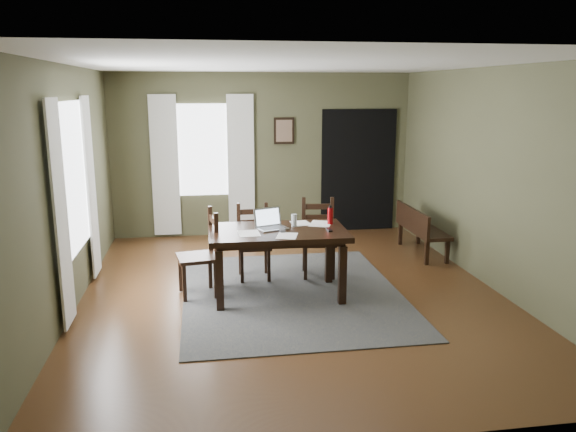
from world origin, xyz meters
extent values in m
cube|color=#492C16|center=(0.00, 0.00, -0.01)|extent=(5.00, 6.00, 0.01)
cube|color=#4A4A30|center=(0.00, 3.00, 1.35)|extent=(5.00, 0.02, 2.70)
cube|color=#4A4A30|center=(0.00, -3.00, 1.35)|extent=(5.00, 0.02, 2.70)
cube|color=#4A4A30|center=(-2.50, 0.00, 1.35)|extent=(0.02, 6.00, 2.70)
cube|color=#4A4A30|center=(2.50, 0.00, 1.35)|extent=(0.02, 6.00, 2.70)
cube|color=white|center=(0.00, 0.00, 2.70)|extent=(5.00, 6.00, 0.02)
cube|color=#393939|center=(0.00, 0.00, 0.01)|extent=(2.60, 3.20, 0.01)
cube|color=black|center=(-0.17, -0.04, 0.78)|extent=(1.63, 1.00, 0.06)
cube|color=black|center=(-0.17, -0.04, 0.72)|extent=(1.45, 0.82, 0.05)
cube|color=black|center=(-0.88, -0.40, 0.36)|extent=(0.09, 0.09, 0.69)
cube|color=black|center=(-0.86, 0.35, 0.36)|extent=(0.09, 0.09, 0.69)
cube|color=black|center=(0.52, -0.43, 0.36)|extent=(0.09, 0.09, 0.69)
cube|color=black|center=(0.53, 0.32, 0.36)|extent=(0.09, 0.09, 0.69)
cube|color=black|center=(-1.12, 0.11, 0.47)|extent=(0.52, 0.52, 0.04)
cube|color=black|center=(-1.33, 0.27, 0.23)|extent=(0.05, 0.05, 0.44)
cube|color=black|center=(-0.97, 0.32, 0.23)|extent=(0.05, 0.05, 0.44)
cube|color=black|center=(-1.28, -0.10, 0.23)|extent=(0.05, 0.05, 0.44)
cube|color=black|center=(-0.91, -0.04, 0.23)|extent=(0.05, 0.05, 0.44)
cube|color=black|center=(-0.95, 0.34, 0.77)|extent=(0.06, 0.06, 0.56)
cube|color=black|center=(-0.89, -0.04, 0.77)|extent=(0.06, 0.06, 0.56)
cube|color=black|center=(-0.92, 0.15, 0.61)|extent=(0.08, 0.33, 0.08)
cube|color=black|center=(-0.92, 0.15, 0.77)|extent=(0.08, 0.33, 0.08)
cube|color=black|center=(-0.92, 0.15, 0.92)|extent=(0.08, 0.33, 0.08)
cube|color=black|center=(-0.40, 0.62, 0.45)|extent=(0.43, 0.43, 0.04)
cube|color=black|center=(-0.57, 0.45, 0.22)|extent=(0.04, 0.04, 0.41)
cube|color=black|center=(-0.57, 0.79, 0.22)|extent=(0.04, 0.04, 0.41)
cube|color=black|center=(-0.23, 0.45, 0.22)|extent=(0.04, 0.04, 0.41)
cube|color=black|center=(-0.22, 0.79, 0.22)|extent=(0.04, 0.04, 0.41)
cube|color=black|center=(-0.58, 0.81, 0.72)|extent=(0.05, 0.05, 0.52)
cube|color=black|center=(-0.21, 0.81, 0.72)|extent=(0.05, 0.05, 0.52)
cube|color=black|center=(-0.40, 0.81, 0.58)|extent=(0.31, 0.03, 0.07)
cube|color=black|center=(-0.40, 0.81, 0.72)|extent=(0.31, 0.03, 0.07)
cube|color=black|center=(-0.40, 0.81, 0.86)|extent=(0.31, 0.03, 0.07)
cube|color=black|center=(0.45, 0.60, 0.47)|extent=(0.50, 0.50, 0.04)
cube|color=black|center=(0.25, 0.45, 0.23)|extent=(0.05, 0.05, 0.43)
cube|color=black|center=(0.30, 0.80, 0.23)|extent=(0.05, 0.05, 0.43)
cube|color=black|center=(0.61, 0.40, 0.23)|extent=(0.05, 0.05, 0.43)
cube|color=black|center=(0.66, 0.76, 0.23)|extent=(0.05, 0.05, 0.43)
cube|color=black|center=(0.29, 0.83, 0.75)|extent=(0.05, 0.05, 0.55)
cube|color=black|center=(0.67, 0.78, 0.75)|extent=(0.05, 0.05, 0.55)
cube|color=black|center=(0.48, 0.80, 0.60)|extent=(0.33, 0.07, 0.07)
cube|color=black|center=(0.48, 0.80, 0.75)|extent=(0.33, 0.07, 0.07)
cube|color=black|center=(0.48, 0.80, 0.90)|extent=(0.33, 0.07, 0.07)
cube|color=black|center=(2.22, 1.38, 0.38)|extent=(0.40, 1.25, 0.05)
cube|color=black|center=(2.37, 0.84, 0.17)|extent=(0.05, 0.05, 0.35)
cube|color=black|center=(2.07, 0.84, 0.17)|extent=(0.05, 0.05, 0.35)
cube|color=black|center=(2.37, 1.92, 0.17)|extent=(0.05, 0.05, 0.35)
cube|color=black|center=(2.07, 1.92, 0.17)|extent=(0.05, 0.05, 0.35)
cube|color=black|center=(2.04, 1.38, 0.55)|extent=(0.04, 1.25, 0.30)
cube|color=#B7B7BC|center=(-0.24, 0.00, 0.82)|extent=(0.40, 0.34, 0.02)
cube|color=#B7B7BC|center=(-0.28, 0.12, 0.94)|extent=(0.34, 0.17, 0.22)
cube|color=silver|center=(-0.27, 0.11, 0.94)|extent=(0.30, 0.14, 0.18)
cube|color=#3F3F42|center=(-0.23, -0.01, 0.83)|extent=(0.32, 0.23, 0.00)
cube|color=#3F3F42|center=(-0.14, -0.14, 0.83)|extent=(0.06, 0.10, 0.03)
cube|color=black|center=(0.42, -0.15, 0.82)|extent=(0.05, 0.18, 0.02)
cylinder|color=silver|center=(0.04, 0.10, 0.89)|extent=(0.07, 0.07, 0.15)
cylinder|color=#B10D12|center=(0.50, 0.15, 0.92)|extent=(0.08, 0.08, 0.20)
cylinder|color=black|center=(0.50, 0.15, 1.03)|extent=(0.05, 0.05, 0.03)
cube|color=white|center=(-0.52, -0.16, 0.82)|extent=(0.25, 0.32, 0.00)
cube|color=white|center=(0.15, 0.24, 0.82)|extent=(0.25, 0.31, 0.00)
cube|color=white|center=(0.39, 0.18, 0.82)|extent=(0.36, 0.40, 0.00)
cube|color=white|center=(-0.11, -0.33, 0.82)|extent=(0.29, 0.34, 0.00)
cube|color=white|center=(-2.47, 0.20, 1.45)|extent=(0.01, 1.30, 1.70)
cube|color=white|center=(-1.00, 2.97, 1.45)|extent=(1.00, 0.01, 1.50)
cube|color=silver|center=(-2.44, -0.62, 1.20)|extent=(0.03, 0.48, 2.30)
cube|color=silver|center=(-2.44, 1.02, 1.20)|extent=(0.03, 0.48, 2.30)
cube|color=silver|center=(-1.62, 2.94, 1.20)|extent=(0.44, 0.03, 2.30)
cube|color=silver|center=(-0.38, 2.94, 1.20)|extent=(0.44, 0.03, 2.30)
cube|color=black|center=(0.35, 2.97, 1.75)|extent=(0.34, 0.03, 0.44)
cube|color=brown|center=(0.35, 2.96, 1.75)|extent=(0.27, 0.01, 0.36)
cube|color=black|center=(1.65, 2.97, 1.05)|extent=(1.30, 0.03, 2.10)
camera|label=1|loc=(-1.04, -6.36, 2.43)|focal=35.00mm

